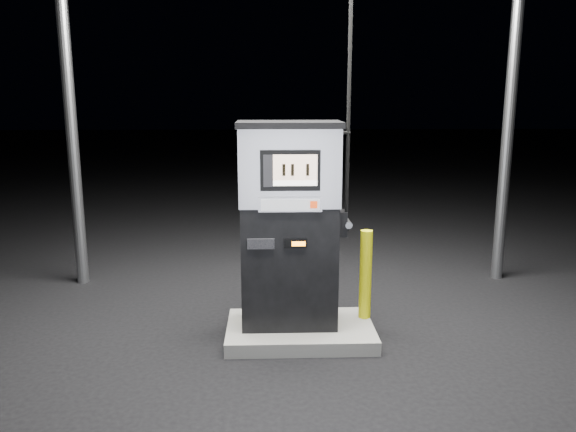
{
  "coord_description": "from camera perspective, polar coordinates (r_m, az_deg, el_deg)",
  "views": [
    {
      "loc": [
        -0.34,
        -5.76,
        2.6
      ],
      "look_at": [
        -0.13,
        0.0,
        1.37
      ],
      "focal_mm": 35.0,
      "sensor_mm": 36.0,
      "label": 1
    }
  ],
  "objects": [
    {
      "name": "ground",
      "position": [
        6.33,
        1.24,
        -12.23
      ],
      "size": [
        80.0,
        80.0,
        0.0
      ],
      "primitive_type": "plane",
      "color": "black",
      "rests_on": "ground"
    },
    {
      "name": "fuel_dispenser",
      "position": [
        5.98,
        0.16,
        -0.71
      ],
      "size": [
        1.2,
        0.66,
        4.57
      ],
      "rotation": [
        0.0,
        0.0,
        -0.0
      ],
      "color": "black",
      "rests_on": "pump_island"
    },
    {
      "name": "bollard_left",
      "position": [
        6.26,
        -4.22,
        -6.96
      ],
      "size": [
        0.14,
        0.14,
        0.84
      ],
      "primitive_type": "cylinder",
      "rotation": [
        0.0,
        0.0,
        -0.36
      ],
      "color": "#D6D60B",
      "rests_on": "pump_island"
    },
    {
      "name": "pump_island",
      "position": [
        6.3,
        1.25,
        -11.61
      ],
      "size": [
        1.6,
        1.0,
        0.15
      ],
      "primitive_type": "cube",
      "color": "slate",
      "rests_on": "ground"
    },
    {
      "name": "bollard_right",
      "position": [
        6.36,
        7.88,
        -5.9
      ],
      "size": [
        0.15,
        0.15,
        1.01
      ],
      "primitive_type": "cylinder",
      "rotation": [
        0.0,
        0.0,
        0.11
      ],
      "color": "#D6D60B",
      "rests_on": "pump_island"
    }
  ]
}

